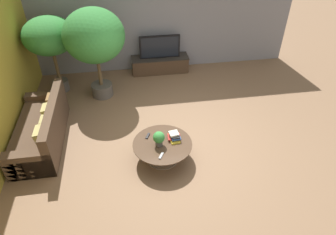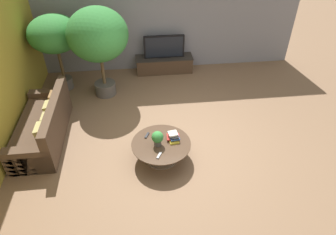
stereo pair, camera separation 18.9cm
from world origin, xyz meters
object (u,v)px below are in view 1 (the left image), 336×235
(television, at_px, (160,47))
(potted_palm_tall, at_px, (49,37))
(coffee_table, at_px, (162,148))
(couch_by_wall, at_px, (42,129))
(potted_palm_corner, at_px, (94,38))
(potted_plant_tabletop, at_px, (159,138))
(media_console, at_px, (160,64))

(television, relative_size, potted_palm_tall, 0.58)
(coffee_table, bearing_deg, couch_by_wall, 158.82)
(television, distance_m, couch_by_wall, 3.73)
(potted_palm_corner, bearing_deg, coffee_table, -64.57)
(potted_palm_corner, relative_size, potted_plant_tabletop, 7.36)
(media_console, xyz_separation_m, potted_palm_corner, (-1.57, -0.99, 1.26))
(potted_palm_tall, xyz_separation_m, potted_palm_corner, (1.03, -0.40, 0.09))
(coffee_table, bearing_deg, television, 83.07)
(coffee_table, relative_size, couch_by_wall, 0.52)
(television, bearing_deg, couch_by_wall, -136.84)
(potted_palm_corner, bearing_deg, media_console, 32.34)
(coffee_table, height_order, potted_palm_corner, potted_palm_corner)
(media_console, xyz_separation_m, couch_by_wall, (-2.70, -2.54, 0.06))
(television, xyz_separation_m, couch_by_wall, (-2.70, -2.54, -0.45))
(media_console, distance_m, potted_palm_corner, 2.25)
(coffee_table, bearing_deg, media_console, 83.07)
(media_console, distance_m, potted_palm_tall, 2.92)
(television, distance_m, potted_palm_tall, 2.75)
(couch_by_wall, distance_m, potted_palm_tall, 2.24)
(couch_by_wall, relative_size, potted_palm_tall, 1.12)
(media_console, height_order, potted_palm_corner, potted_palm_corner)
(coffee_table, xyz_separation_m, couch_by_wall, (-2.29, 0.89, 0.01))
(media_console, xyz_separation_m, potted_plant_tabletop, (-0.48, -3.45, 0.32))
(television, height_order, couch_by_wall, television)
(media_console, xyz_separation_m, coffee_table, (-0.42, -3.42, 0.05))
(potted_plant_tabletop, bearing_deg, couch_by_wall, 157.57)
(couch_by_wall, bearing_deg, coffee_table, 68.82)
(potted_plant_tabletop, bearing_deg, potted_palm_corner, 113.88)
(media_console, bearing_deg, potted_plant_tabletop, -97.94)
(television, bearing_deg, potted_plant_tabletop, -97.94)
(media_console, relative_size, potted_palm_tall, 0.83)
(potted_palm_corner, bearing_deg, potted_palm_tall, 158.70)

